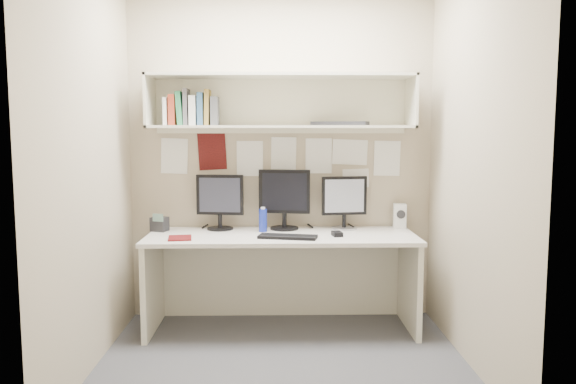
{
  "coord_description": "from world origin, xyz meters",
  "views": [
    {
      "loc": [
        -0.04,
        -3.49,
        1.49
      ],
      "look_at": [
        0.04,
        0.35,
        1.08
      ],
      "focal_mm": 35.0,
      "sensor_mm": 36.0,
      "label": 1
    }
  ],
  "objects_px": {
    "desk": "(282,282)",
    "monitor_center": "(284,197)",
    "keyboard": "(288,237)",
    "desk_phone": "(160,224)",
    "monitor_right": "(344,200)",
    "monitor_left": "(220,199)",
    "speaker": "(400,216)",
    "maroon_notebook": "(180,238)"
  },
  "relations": [
    {
      "from": "monitor_center",
      "to": "keyboard",
      "type": "distance_m",
      "value": 0.45
    },
    {
      "from": "monitor_right",
      "to": "speaker",
      "type": "xyz_separation_m",
      "value": [
        0.45,
        0.03,
        -0.13
      ]
    },
    {
      "from": "maroon_notebook",
      "to": "desk_phone",
      "type": "height_order",
      "value": "desk_phone"
    },
    {
      "from": "monitor_right",
      "to": "desk_phone",
      "type": "xyz_separation_m",
      "value": [
        -1.43,
        -0.07,
        -0.17
      ]
    },
    {
      "from": "keyboard",
      "to": "speaker",
      "type": "xyz_separation_m",
      "value": [
        0.9,
        0.41,
        0.09
      ]
    },
    {
      "from": "monitor_left",
      "to": "monitor_center",
      "type": "distance_m",
      "value": 0.5
    },
    {
      "from": "speaker",
      "to": "desk_phone",
      "type": "height_order",
      "value": "speaker"
    },
    {
      "from": "desk",
      "to": "desk_phone",
      "type": "distance_m",
      "value": 1.04
    },
    {
      "from": "desk",
      "to": "speaker",
      "type": "relative_size",
      "value": 10.29
    },
    {
      "from": "monitor_right",
      "to": "keyboard",
      "type": "distance_m",
      "value": 0.63
    },
    {
      "from": "monitor_left",
      "to": "monitor_right",
      "type": "bearing_deg",
      "value": 7.64
    },
    {
      "from": "monitor_right",
      "to": "desk_phone",
      "type": "distance_m",
      "value": 1.45
    },
    {
      "from": "desk",
      "to": "monitor_left",
      "type": "height_order",
      "value": "monitor_left"
    },
    {
      "from": "monitor_center",
      "to": "speaker",
      "type": "distance_m",
      "value": 0.93
    },
    {
      "from": "monitor_center",
      "to": "monitor_right",
      "type": "relative_size",
      "value": 1.13
    },
    {
      "from": "keyboard",
      "to": "desk_phone",
      "type": "bearing_deg",
      "value": 174.75
    },
    {
      "from": "desk",
      "to": "keyboard",
      "type": "relative_size",
      "value": 4.78
    },
    {
      "from": "desk_phone",
      "to": "desk",
      "type": "bearing_deg",
      "value": 10.61
    },
    {
      "from": "monitor_center",
      "to": "maroon_notebook",
      "type": "distance_m",
      "value": 0.88
    },
    {
      "from": "keyboard",
      "to": "desk_phone",
      "type": "distance_m",
      "value": 1.03
    },
    {
      "from": "keyboard",
      "to": "desk_phone",
      "type": "height_order",
      "value": "desk_phone"
    },
    {
      "from": "speaker",
      "to": "desk_phone",
      "type": "relative_size",
      "value": 1.35
    },
    {
      "from": "desk",
      "to": "desk_phone",
      "type": "bearing_deg",
      "value": 170.99
    },
    {
      "from": "desk_phone",
      "to": "monitor_right",
      "type": "bearing_deg",
      "value": 22.43
    },
    {
      "from": "desk",
      "to": "keyboard",
      "type": "height_order",
      "value": "keyboard"
    },
    {
      "from": "desk_phone",
      "to": "speaker",
      "type": "bearing_deg",
      "value": 22.69
    },
    {
      "from": "monitor_left",
      "to": "monitor_center",
      "type": "relative_size",
      "value": 0.92
    },
    {
      "from": "speaker",
      "to": "keyboard",
      "type": "bearing_deg",
      "value": -149.2
    },
    {
      "from": "desk_phone",
      "to": "maroon_notebook",
      "type": "bearing_deg",
      "value": -36.77
    },
    {
      "from": "monitor_center",
      "to": "maroon_notebook",
      "type": "bearing_deg",
      "value": -143.07
    },
    {
      "from": "speaker",
      "to": "desk_phone",
      "type": "bearing_deg",
      "value": -170.71
    },
    {
      "from": "desk",
      "to": "desk_phone",
      "type": "height_order",
      "value": "desk_phone"
    },
    {
      "from": "desk",
      "to": "speaker",
      "type": "bearing_deg",
      "value": 14.88
    },
    {
      "from": "desk",
      "to": "desk_phone",
      "type": "relative_size",
      "value": 13.93
    },
    {
      "from": "monitor_center",
      "to": "speaker",
      "type": "xyz_separation_m",
      "value": [
        0.92,
        0.03,
        -0.16
      ]
    },
    {
      "from": "monitor_left",
      "to": "monitor_center",
      "type": "xyz_separation_m",
      "value": [
        0.5,
        -0.0,
        0.02
      ]
    },
    {
      "from": "monitor_right",
      "to": "speaker",
      "type": "distance_m",
      "value": 0.47
    },
    {
      "from": "desk",
      "to": "monitor_center",
      "type": "relative_size",
      "value": 4.27
    },
    {
      "from": "desk",
      "to": "monitor_center",
      "type": "distance_m",
      "value": 0.66
    },
    {
      "from": "monitor_left",
      "to": "keyboard",
      "type": "bearing_deg",
      "value": -28.44
    },
    {
      "from": "desk",
      "to": "keyboard",
      "type": "bearing_deg",
      "value": -75.5
    },
    {
      "from": "monitor_left",
      "to": "speaker",
      "type": "xyz_separation_m",
      "value": [
        1.42,
        0.03,
        -0.14
      ]
    }
  ]
}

